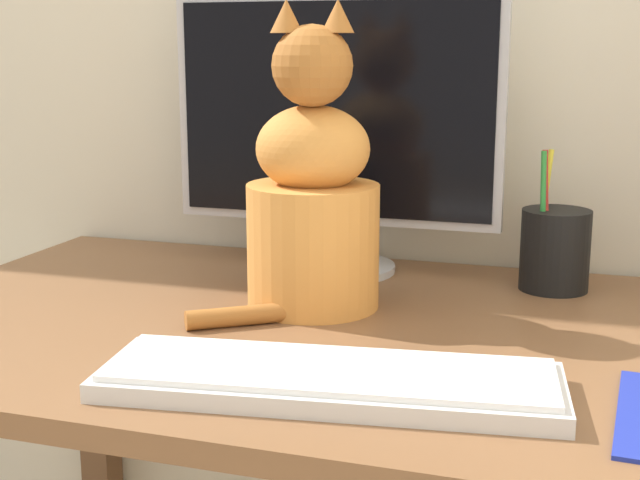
{
  "coord_description": "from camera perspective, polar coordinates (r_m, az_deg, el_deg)",
  "views": [
    {
      "loc": [
        0.27,
        -0.93,
        1.05
      ],
      "look_at": [
        -0.0,
        -0.07,
        0.85
      ],
      "focal_mm": 50.0,
      "sensor_mm": 36.0,
      "label": 1
    }
  ],
  "objects": [
    {
      "name": "keyboard",
      "position": [
        0.83,
        0.59,
        -8.93
      ],
      "size": [
        0.44,
        0.19,
        0.02
      ],
      "rotation": [
        0.0,
        0.0,
        0.13
      ],
      "color": "silver",
      "rests_on": "desk"
    },
    {
      "name": "cat",
      "position": [
        1.06,
        -0.5,
        2.75
      ],
      "size": [
        0.21,
        0.24,
        0.36
      ],
      "rotation": [
        0.0,
        0.0,
        0.27
      ],
      "color": "#D6893D",
      "rests_on": "desk"
    },
    {
      "name": "pen_cup",
      "position": [
        1.19,
        14.78,
        -0.54
      ],
      "size": [
        0.09,
        0.09,
        0.18
      ],
      "color": "black",
      "rests_on": "desk"
    },
    {
      "name": "desk",
      "position": [
        1.06,
        1.36,
        -11.38
      ],
      "size": [
        1.1,
        0.66,
        0.74
      ],
      "color": "brown",
      "rests_on": "ground_plane"
    },
    {
      "name": "monitor",
      "position": [
        1.23,
        0.97,
        7.26
      ],
      "size": [
        0.46,
        0.17,
        0.38
      ],
      "color": "#B2B2B7",
      "rests_on": "desk"
    }
  ]
}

